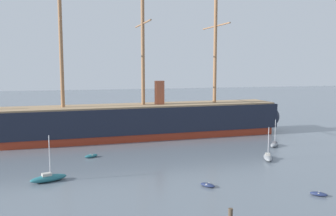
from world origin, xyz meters
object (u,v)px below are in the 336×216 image
(dinghy_foreground_right, at_px, (319,194))
(sailboat_mid_left, at_px, (48,178))
(sailboat_alongside_stern, at_px, (274,144))
(dinghy_far_left, at_px, (5,139))
(tall_ship, at_px, (143,120))
(dinghy_distant_centre, at_px, (155,124))
(dinghy_alongside_bow, at_px, (91,156))
(sailboat_mid_right, at_px, (268,157))
(mooring_piling_nearest, at_px, (230,216))
(dinghy_near_centre, at_px, (208,185))

(dinghy_foreground_right, bearing_deg, sailboat_mid_left, 156.69)
(sailboat_alongside_stern, bearing_deg, dinghy_far_left, 159.32)
(tall_ship, relative_size, dinghy_distant_centre, 24.21)
(sailboat_alongside_stern, distance_m, dinghy_far_left, 52.38)
(dinghy_alongside_bow, distance_m, dinghy_far_left, 24.31)
(dinghy_far_left, bearing_deg, sailboat_mid_right, -31.92)
(sailboat_mid_left, height_order, sailboat_mid_right, sailboat_mid_left)
(dinghy_foreground_right, bearing_deg, tall_ship, 109.21)
(dinghy_foreground_right, xyz_separation_m, mooring_piling_nearest, (-12.84, -4.26, 0.52))
(sailboat_alongside_stern, relative_size, dinghy_distant_centre, 1.75)
(sailboat_mid_right, relative_size, dinghy_distant_centre, 1.85)
(tall_ship, xyz_separation_m, mooring_piling_nearest, (0.41, -42.26, -2.86))
(tall_ship, distance_m, dinghy_near_centre, 32.18)
(sailboat_mid_left, height_order, sailboat_alongside_stern, sailboat_mid_left)
(dinghy_foreground_right, distance_m, dinghy_far_left, 58.63)
(dinghy_foreground_right, xyz_separation_m, sailboat_mid_left, (-30.29, 13.05, 0.28))
(dinghy_foreground_right, relative_size, sailboat_alongside_stern, 0.40)
(dinghy_foreground_right, height_order, dinghy_distant_centre, dinghy_distant_centre)
(dinghy_near_centre, relative_size, dinghy_alongside_bow, 0.85)
(dinghy_alongside_bow, distance_m, dinghy_distant_centre, 33.02)
(tall_ship, relative_size, dinghy_foreground_right, 35.06)
(sailboat_mid_left, relative_size, mooring_piling_nearest, 4.01)
(tall_ship, height_order, dinghy_foreground_right, tall_ship)
(sailboat_mid_right, bearing_deg, dinghy_near_centre, -144.88)
(tall_ship, bearing_deg, dinghy_alongside_bow, -128.93)
(tall_ship, height_order, sailboat_mid_right, tall_ship)
(tall_ship, relative_size, dinghy_far_left, 27.65)
(dinghy_foreground_right, height_order, dinghy_far_left, dinghy_far_left)
(sailboat_alongside_stern, bearing_deg, tall_ship, 147.18)
(dinghy_far_left, height_order, mooring_piling_nearest, mooring_piling_nearest)
(sailboat_mid_left, relative_size, sailboat_mid_right, 1.14)
(dinghy_foreground_right, bearing_deg, dinghy_alongside_bow, 135.31)
(tall_ship, distance_m, sailboat_mid_right, 27.47)
(sailboat_mid_right, distance_m, dinghy_far_left, 50.57)
(tall_ship, relative_size, dinghy_near_centre, 33.07)
(dinghy_far_left, bearing_deg, dinghy_foreground_right, -46.38)
(dinghy_near_centre, distance_m, dinghy_far_left, 46.66)
(dinghy_far_left, bearing_deg, sailboat_mid_left, -70.94)
(tall_ship, relative_size, sailboat_mid_left, 11.44)
(dinghy_distant_centre, distance_m, mooring_piling_nearest, 57.06)
(dinghy_distant_centre, bearing_deg, sailboat_alongside_stern, -60.59)
(dinghy_near_centre, bearing_deg, dinghy_far_left, 128.78)
(tall_ship, bearing_deg, sailboat_mid_right, -54.82)
(dinghy_distant_centre, relative_size, mooring_piling_nearest, 1.90)
(sailboat_mid_left, height_order, dinghy_distant_centre, sailboat_mid_left)
(dinghy_foreground_right, height_order, sailboat_mid_left, sailboat_mid_left)
(tall_ship, height_order, mooring_piling_nearest, tall_ship)
(dinghy_alongside_bow, xyz_separation_m, dinghy_distant_centre, (16.85, 28.40, 0.05))
(mooring_piling_nearest, bearing_deg, dinghy_alongside_bow, 112.18)
(dinghy_near_centre, xyz_separation_m, mooring_piling_nearest, (-1.61, -10.33, 0.51))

